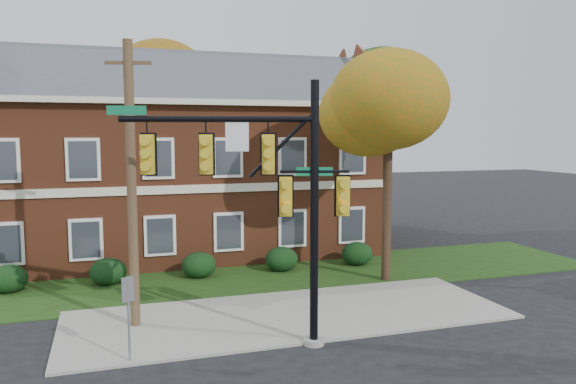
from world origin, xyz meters
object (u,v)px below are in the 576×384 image
object	(u,v)px
apartment_building	(180,151)
tree_near_right	(396,111)
hedge_left	(108,272)
hedge_right	(282,259)
hedge_far_left	(8,279)
utility_pole	(132,185)
tree_far_rear	(185,84)
hedge_center	(199,265)
hedge_far_right	(357,254)
traffic_signal	(266,183)
tree_right_rear	(383,92)
sign_post	(128,305)

from	to	relation	value
apartment_building	tree_near_right	distance (m)	10.97
hedge_left	hedge_right	xyz separation A→B (m)	(7.00, 0.00, 0.00)
hedge_far_left	utility_pole	xyz separation A→B (m)	(4.25, -5.24, 3.79)
hedge_far_left	tree_far_rear	world-z (taller)	tree_far_rear
apartment_building	utility_pole	bearing A→B (deg)	-104.68
apartment_building	hedge_right	world-z (taller)	apartment_building
hedge_center	utility_pole	size ratio (longest dim) A/B	0.16
apartment_building	tree_far_rear	world-z (taller)	tree_far_rear
tree_far_rear	utility_pole	size ratio (longest dim) A/B	1.35
hedge_far_right	utility_pole	distance (m)	11.70
hedge_far_right	hedge_center	bearing A→B (deg)	180.00
apartment_building	traffic_signal	size ratio (longest dim) A/B	2.60
traffic_signal	tree_right_rear	bearing A→B (deg)	68.65
utility_pole	apartment_building	bearing A→B (deg)	91.26
hedge_far_right	tree_far_rear	world-z (taller)	tree_far_rear
traffic_signal	sign_post	world-z (taller)	traffic_signal
hedge_far_right	tree_right_rear	world-z (taller)	tree_right_rear
hedge_right	tree_near_right	distance (m)	7.72
hedge_right	tree_right_rear	xyz separation A→B (m)	(7.81, 6.11, 7.60)
hedge_far_right	tree_far_rear	size ratio (longest dim) A/B	0.12
hedge_far_right	traffic_signal	size ratio (longest dim) A/B	0.19
apartment_building	traffic_signal	xyz separation A→B (m)	(0.62, -13.09, -0.50)
utility_pole	tree_near_right	bearing A→B (deg)	29.52
hedge_far_right	sign_post	bearing A→B (deg)	-141.54
tree_far_rear	hedge_center	bearing A→B (deg)	-95.85
hedge_far_left	hedge_left	size ratio (longest dim) A/B	1.00
tree_near_right	tree_right_rear	xyz separation A→B (m)	(4.09, 8.95, 1.45)
tree_near_right	traffic_signal	size ratio (longest dim) A/B	1.19
traffic_signal	tree_near_right	bearing A→B (deg)	53.29
tree_right_rear	sign_post	bearing A→B (deg)	-135.54
tree_near_right	utility_pole	size ratio (longest dim) A/B	1.01
hedge_left	sign_post	distance (m)	8.04
sign_post	apartment_building	bearing A→B (deg)	52.38
hedge_far_left	utility_pole	bearing A→B (deg)	-50.98
tree_far_rear	sign_post	xyz separation A→B (m)	(-4.37, -21.06, -7.32)
apartment_building	tree_right_rear	size ratio (longest dim) A/B	1.77
hedge_center	sign_post	size ratio (longest dim) A/B	0.62
traffic_signal	utility_pole	xyz separation A→B (m)	(-3.37, 2.59, -0.17)
hedge_left	tree_far_rear	xyz separation A→B (m)	(4.84, 13.09, 8.32)
tree_right_rear	traffic_signal	bearing A→B (deg)	-127.47
hedge_right	utility_pole	bearing A→B (deg)	-140.00
apartment_building	tree_right_rear	distance (m)	11.77
tree_right_rear	traffic_signal	xyz separation A→B (m)	(-10.69, -13.95, -3.64)
hedge_left	tree_far_rear	world-z (taller)	tree_far_rear
apartment_building	hedge_far_right	bearing A→B (deg)	-36.89
apartment_building	sign_post	distance (m)	14.00
hedge_left	hedge_center	xyz separation A→B (m)	(3.50, 0.00, 0.00)
hedge_center	tree_right_rear	world-z (taller)	tree_right_rear
sign_post	hedge_far_left	bearing A→B (deg)	91.79
hedge_left	tree_far_rear	bearing A→B (deg)	69.71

